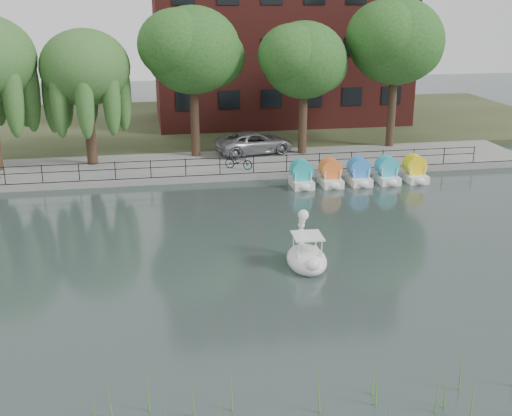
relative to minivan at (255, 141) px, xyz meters
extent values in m
plane|color=#3D4C4B|center=(-2.88, -17.91, -1.22)|extent=(120.00, 120.00, 0.00)
cube|color=gray|center=(-2.88, -1.91, -1.02)|extent=(40.00, 6.00, 0.40)
cube|color=gray|center=(-2.88, -4.86, -1.02)|extent=(40.00, 0.25, 0.40)
cube|color=#47512D|center=(-2.88, 12.09, -1.04)|extent=(60.00, 22.00, 0.36)
cylinder|color=black|center=(-2.88, -4.66, 0.13)|extent=(32.00, 0.04, 0.04)
cylinder|color=black|center=(-2.88, -4.66, -0.27)|extent=(32.00, 0.04, 0.04)
cylinder|color=black|center=(-2.88, -4.66, -0.32)|extent=(0.05, 0.05, 1.00)
cube|color=#4C1E16|center=(4.12, 12.09, 8.14)|extent=(20.00, 10.00, 18.00)
cylinder|color=#473323|center=(-10.38, -0.91, 1.08)|extent=(0.60, 0.60, 3.80)
ellipsoid|color=#487435|center=(-10.38, -0.91, 5.07)|extent=(5.32, 5.32, 4.52)
cylinder|color=#473323|center=(-3.88, 0.09, 1.43)|extent=(0.60, 0.60, 4.50)
ellipsoid|color=#3A752C|center=(-3.88, 0.09, 5.88)|extent=(6.00, 6.00, 5.10)
cylinder|color=#473323|center=(3.12, -0.41, 1.20)|extent=(0.60, 0.60, 4.05)
ellipsoid|color=#3A752C|center=(3.12, -0.41, 5.21)|extent=(5.40, 5.40, 4.59)
cylinder|color=#473323|center=(9.62, 0.59, 1.54)|extent=(0.60, 0.60, 4.72)
ellipsoid|color=#3A752C|center=(9.62, 0.59, 6.21)|extent=(6.30, 6.30, 5.36)
imported|color=gray|center=(0.00, 0.00, 0.00)|extent=(4.04, 6.40, 1.65)
imported|color=gray|center=(-1.63, -3.76, -0.32)|extent=(1.33, 1.80, 1.00)
ellipsoid|color=white|center=(-0.98, -17.73, -0.95)|extent=(1.68, 2.57, 0.56)
cube|color=white|center=(-0.99, -17.82, -0.67)|extent=(1.06, 1.15, 0.28)
cube|color=white|center=(-0.99, -17.78, 0.10)|extent=(1.21, 1.30, 0.06)
ellipsoid|color=white|center=(-1.03, -18.80, -0.71)|extent=(0.60, 0.48, 0.52)
sphere|color=white|center=(-0.95, -16.90, 0.68)|extent=(0.45, 0.45, 0.45)
cone|color=black|center=(-0.94, -16.60, 0.65)|extent=(0.20, 0.25, 0.19)
cylinder|color=yellow|center=(-0.94, -16.73, 0.66)|extent=(0.24, 0.10, 0.24)
cube|color=white|center=(1.51, -6.80, -1.00)|extent=(1.15, 1.70, 0.44)
cylinder|color=#22AAB5|center=(1.51, -6.70, -0.27)|extent=(0.90, 1.20, 0.90)
cube|color=white|center=(3.21, -6.80, -1.00)|extent=(1.15, 1.70, 0.44)
cylinder|color=orange|center=(3.21, -6.70, -0.27)|extent=(0.90, 1.20, 0.90)
cube|color=white|center=(4.91, -6.80, -1.00)|extent=(1.15, 1.70, 0.44)
cylinder|color=#3187EA|center=(4.91, -6.70, -0.27)|extent=(0.90, 1.20, 0.90)
cube|color=white|center=(6.61, -6.80, -1.00)|extent=(1.15, 1.70, 0.44)
cylinder|color=#30AFC2|center=(6.61, -6.70, -0.27)|extent=(0.90, 1.20, 0.90)
cube|color=white|center=(8.31, -6.80, -1.00)|extent=(1.15, 1.70, 0.44)
cylinder|color=yellow|center=(8.31, -6.70, -0.27)|extent=(0.90, 1.20, 0.90)
camera|label=1|loc=(-7.14, -40.75, 9.20)|focal=45.00mm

